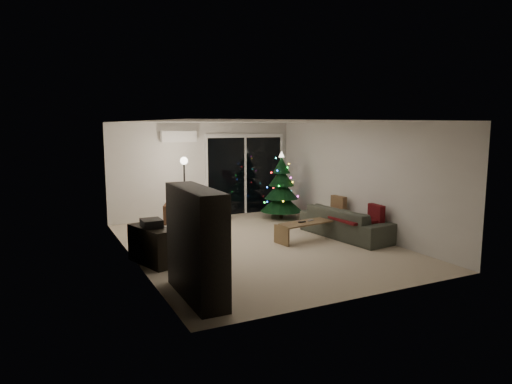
# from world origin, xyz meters

# --- Properties ---
(room) EXTENTS (6.50, 7.51, 2.60)m
(room) POSITION_xyz_m (0.46, 1.49, 1.02)
(room) COLOR beige
(room) RESTS_ON ground
(bookshelf) EXTENTS (0.90, 1.61, 1.57)m
(bookshelf) POSITION_xyz_m (-2.25, -2.18, 0.79)
(bookshelf) COLOR black
(bookshelf) RESTS_ON floor
(media_cabinet) EXTENTS (0.68, 1.13, 0.66)m
(media_cabinet) POSITION_xyz_m (-2.25, -0.33, 0.33)
(media_cabinet) COLOR black
(media_cabinet) RESTS_ON floor
(stereo) EXTENTS (0.33, 0.40, 0.14)m
(stereo) POSITION_xyz_m (-2.25, -0.33, 0.73)
(stereo) COLOR black
(stereo) RESTS_ON media_cabinet
(armchair) EXTENTS (1.08, 1.09, 0.77)m
(armchair) POSITION_xyz_m (-1.10, 1.46, 0.38)
(armchair) COLOR #45331B
(armchair) RESTS_ON floor
(ottoman) EXTENTS (0.56, 0.56, 0.43)m
(ottoman) POSITION_xyz_m (-1.18, 1.42, 0.21)
(ottoman) COLOR beige
(ottoman) RESTS_ON floor
(cardboard_box_a) EXTENTS (0.53, 0.47, 0.32)m
(cardboard_box_a) POSITION_xyz_m (-1.64, 1.18, 0.16)
(cardboard_box_a) COLOR silver
(cardboard_box_a) RESTS_ON floor
(cardboard_box_b) EXTENTS (0.46, 0.44, 0.26)m
(cardboard_box_b) POSITION_xyz_m (-0.57, 1.21, 0.13)
(cardboard_box_b) COLOR silver
(cardboard_box_b) RESTS_ON floor
(side_table) EXTENTS (0.51, 0.51, 0.48)m
(side_table) POSITION_xyz_m (0.02, 2.63, 0.24)
(side_table) COLOR black
(side_table) RESTS_ON floor
(floor_lamp) EXTENTS (0.26, 0.26, 1.63)m
(floor_lamp) POSITION_xyz_m (-0.85, 2.21, 0.82)
(floor_lamp) COLOR black
(floor_lamp) RESTS_ON floor
(sofa) EXTENTS (1.13, 2.31, 0.65)m
(sofa) POSITION_xyz_m (2.05, -0.25, 0.32)
(sofa) COLOR #3D4338
(sofa) RESTS_ON floor
(sofa_throw) EXTENTS (0.69, 1.60, 0.05)m
(sofa_throw) POSITION_xyz_m (1.95, -0.25, 0.47)
(sofa_throw) COLOR #55120D
(sofa_throw) RESTS_ON sofa
(cushion_a) EXTENTS (0.16, 0.44, 0.43)m
(cushion_a) POSITION_xyz_m (2.30, 0.40, 0.59)
(cushion_a) COLOR olive
(cushion_a) RESTS_ON sofa
(cushion_b) EXTENTS (0.16, 0.43, 0.43)m
(cushion_b) POSITION_xyz_m (2.30, -0.90, 0.59)
(cushion_b) COLOR #55120D
(cushion_b) RESTS_ON sofa
(coffee_table) EXTENTS (1.38, 0.67, 0.42)m
(coffee_table) POSITION_xyz_m (1.07, -0.20, 0.21)
(coffee_table) COLOR brown
(coffee_table) RESTS_ON floor
(remote_a) EXTENTS (0.17, 0.05, 0.02)m
(remote_a) POSITION_xyz_m (0.92, -0.20, 0.43)
(remote_a) COLOR black
(remote_a) RESTS_ON coffee_table
(remote_b) EXTENTS (0.16, 0.09, 0.02)m
(remote_b) POSITION_xyz_m (1.17, -0.15, 0.43)
(remote_b) COLOR slate
(remote_b) RESTS_ON coffee_table
(christmas_tree) EXTENTS (1.42, 1.42, 1.76)m
(christmas_tree) POSITION_xyz_m (1.74, 2.14, 0.88)
(christmas_tree) COLOR #0D3B18
(christmas_tree) RESTS_ON floor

